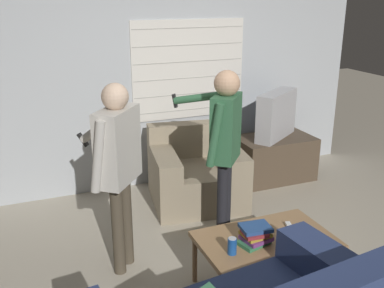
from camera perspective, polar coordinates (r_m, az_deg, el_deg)
The scene contains 11 objects.
ground_plane at distance 3.95m, azimuth 5.21°, elevation -15.48°, with size 16.00×16.00×0.00m, color #B2A893.
wall_back at distance 5.24m, azimuth -4.47°, elevation 8.37°, with size 5.20×0.08×2.55m.
armchair_beige at distance 4.96m, azimuth 0.49°, elevation -3.77°, with size 1.09×1.05×0.81m.
coffee_table at distance 3.55m, azimuth 9.38°, elevation -12.30°, with size 1.02×0.65×0.44m.
tv_stand at distance 5.65m, azimuth 10.34°, elevation -1.75°, with size 0.93×0.57×0.53m.
tv at distance 5.49m, azimuth 10.64°, elevation 3.64°, with size 0.71×0.57×0.56m.
person_left_standing at distance 3.56m, azimuth -9.47°, elevation -1.56°, with size 0.48×0.75×1.58m.
person_right_standing at distance 3.98m, azimuth 4.12°, elevation 1.02°, with size 0.52×0.75×1.59m.
book_stack at distance 3.42m, azimuth 8.01°, elevation -11.38°, with size 0.26×0.22×0.14m.
soda_can at distance 3.29m, azimuth 5.12°, elevation -12.77°, with size 0.07×0.07×0.13m.
spare_remote at distance 3.70m, azimuth 12.28°, elevation -10.21°, with size 0.08×0.14×0.02m.
Camera 1 is at (-1.54, -2.88, 2.22)m, focal length 42.00 mm.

